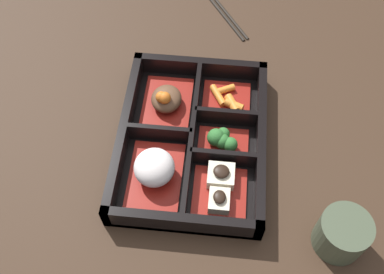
# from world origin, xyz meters

# --- Properties ---
(ground_plane) EXTENTS (3.00, 3.00, 0.00)m
(ground_plane) POSITION_xyz_m (0.00, 0.00, 0.00)
(ground_plane) COLOR #382619
(bento_base) EXTENTS (0.32, 0.24, 0.01)m
(bento_base) POSITION_xyz_m (0.00, 0.00, 0.01)
(bento_base) COLOR black
(bento_base) RESTS_ON ground_plane
(bento_rim) EXTENTS (0.32, 0.24, 0.05)m
(bento_rim) POSITION_xyz_m (0.00, -0.00, 0.02)
(bento_rim) COLOR black
(bento_rim) RESTS_ON ground_plane
(bowl_rice) EXTENTS (0.12, 0.09, 0.06)m
(bowl_rice) POSITION_xyz_m (-0.07, 0.05, 0.03)
(bowl_rice) COLOR maroon
(bowl_rice) RESTS_ON bento_base
(bowl_stew) EXTENTS (0.12, 0.09, 0.05)m
(bowl_stew) POSITION_xyz_m (0.07, 0.05, 0.03)
(bowl_stew) COLOR maroon
(bowl_stew) RESTS_ON bento_base
(bowl_tofu) EXTENTS (0.09, 0.08, 0.03)m
(bowl_tofu) POSITION_xyz_m (-0.09, -0.05, 0.02)
(bowl_tofu) COLOR maroon
(bowl_tofu) RESTS_ON bento_base
(bowl_greens) EXTENTS (0.06, 0.08, 0.04)m
(bowl_greens) POSITION_xyz_m (-0.00, -0.05, 0.02)
(bowl_greens) COLOR maroon
(bowl_greens) RESTS_ON bento_base
(bowl_carrots) EXTENTS (0.08, 0.08, 0.02)m
(bowl_carrots) POSITION_xyz_m (0.09, -0.05, 0.02)
(bowl_carrots) COLOR maroon
(bowl_carrots) RESTS_ON bento_base
(tea_cup) EXTENTS (0.08, 0.08, 0.06)m
(tea_cup) POSITION_xyz_m (-0.15, -0.23, 0.03)
(tea_cup) COLOR #424C38
(tea_cup) RESTS_ON ground_plane
(chopsticks) EXTENTS (0.20, 0.14, 0.01)m
(chopsticks) POSITION_xyz_m (0.35, -0.02, 0.00)
(chopsticks) COLOR black
(chopsticks) RESTS_ON ground_plane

